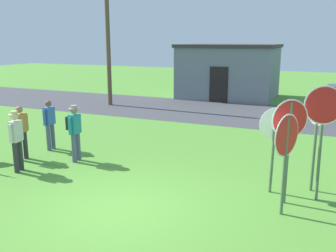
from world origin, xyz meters
The scene contains 13 objects.
ground_plane centered at (0.00, 0.00, 0.00)m, with size 80.00×80.00×0.00m, color #518E33.
street_asphalt centered at (0.00, 11.97, 0.00)m, with size 60.00×6.40×0.01m, color #424247.
building_background centered at (-1.96, 17.15, 1.69)m, with size 5.97×4.86×3.37m.
utility_pole centered at (-7.39, 11.49, 4.17)m, with size 1.80×0.24×7.98m.
stop_sign_rear_right centered at (3.31, 1.84, 1.66)m, with size 0.70×0.56×2.40m.
stop_sign_leaning_left centered at (3.32, 1.23, 1.51)m, with size 0.37×0.83×2.19m.
stop_sign_center_cluster centered at (2.93, 2.32, 1.44)m, with size 0.66×0.42×2.11m.
stop_sign_far_back centered at (3.83, 2.85, 1.55)m, with size 0.50×0.44×2.31m.
stop_sign_leaning_right centered at (3.96, 2.38, 1.85)m, with size 0.86×0.30×2.66m.
person_holding_notes centered at (-3.84, 1.02, 0.98)m, with size 0.32×0.56×1.74m.
person_with_sunhat centered at (-4.45, 3.08, 0.95)m, with size 0.23×0.57×1.69m.
person_on_left centered at (-2.92, 2.42, 1.01)m, with size 0.40×0.57×1.74m.
person_in_blue centered at (-4.52, 1.88, 0.95)m, with size 0.25×0.57×1.69m.
Camera 1 is at (4.01, -6.44, 3.64)m, focal length 39.68 mm.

